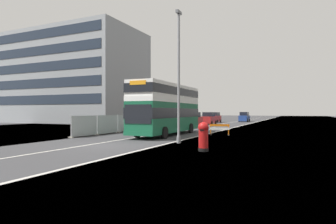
# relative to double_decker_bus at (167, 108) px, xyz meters

# --- Properties ---
(ground) EXTENTS (140.00, 280.00, 0.10)m
(ground) POSITION_rel_double_decker_bus_xyz_m (0.48, -9.21, -2.59)
(ground) COLOR #38383A
(double_decker_bus) EXTENTS (3.05, 11.55, 4.77)m
(double_decker_bus) POSITION_rel_double_decker_bus_xyz_m (0.00, 0.00, 0.00)
(double_decker_bus) COLOR #145638
(double_decker_bus) RESTS_ON ground
(lamppost_foreground) EXTENTS (0.29, 0.70, 9.35)m
(lamppost_foreground) POSITION_rel_double_decker_bus_xyz_m (3.75, -6.10, 1.90)
(lamppost_foreground) COLOR gray
(lamppost_foreground) RESTS_ON ground
(red_pillar_postbox) EXTENTS (0.61, 0.61, 1.65)m
(red_pillar_postbox) POSITION_rel_double_decker_bus_xyz_m (6.57, -9.20, -1.63)
(red_pillar_postbox) COLOR black
(red_pillar_postbox) RESTS_ON ground
(roadworks_barrier) EXTENTS (1.85, 0.76, 1.05)m
(roadworks_barrier) POSITION_rel_double_decker_bus_xyz_m (4.65, 1.64, -1.88)
(roadworks_barrier) COLOR orange
(roadworks_barrier) RESTS_ON ground
(construction_site_fence) EXTENTS (0.44, 17.20, 1.91)m
(construction_site_fence) POSITION_rel_double_decker_bus_xyz_m (-6.04, 2.19, -1.63)
(construction_site_fence) COLOR #A8AAAD
(construction_site_fence) RESTS_ON ground
(car_oncoming_near) EXTENTS (2.09, 4.16, 2.12)m
(car_oncoming_near) POSITION_rel_double_decker_bus_xyz_m (-3.60, 17.08, -1.55)
(car_oncoming_near) COLOR maroon
(car_oncoming_near) RESTS_ON ground
(car_receding_mid) EXTENTS (2.00, 3.97, 2.10)m
(car_receding_mid) POSITION_rel_double_decker_bus_xyz_m (-3.07, 23.70, -1.55)
(car_receding_mid) COLOR maroon
(car_receding_mid) RESTS_ON ground
(car_receding_far) EXTENTS (2.04, 3.97, 2.06)m
(car_receding_far) POSITION_rel_double_decker_bus_xyz_m (-4.20, 31.37, -1.57)
(car_receding_far) COLOR maroon
(car_receding_far) RESTS_ON ground
(car_far_side) EXTENTS (1.92, 4.13, 2.11)m
(car_far_side) POSITION_rel_double_decker_bus_xyz_m (0.55, 37.90, -1.55)
(car_far_side) COLOR navy
(car_far_side) RESTS_ON ground
(bare_tree_far_verge_near) EXTENTS (3.66, 2.65, 4.37)m
(bare_tree_far_verge_near) POSITION_rel_double_decker_bus_xyz_m (-10.38, 31.27, -0.53)
(bare_tree_far_verge_near) COLOR #4C3D2D
(bare_tree_far_verge_near) RESTS_ON ground
(bare_tree_far_verge_mid) EXTENTS (2.39, 2.88, 4.25)m
(bare_tree_far_verge_mid) POSITION_rel_double_decker_bus_xyz_m (-15.73, 31.24, -0.34)
(bare_tree_far_verge_mid) COLOR #4C3D2D
(bare_tree_far_verge_mid) RESTS_ON ground
(bare_tree_far_verge_far) EXTENTS (2.54, 2.83, 5.46)m
(bare_tree_far_verge_far) POSITION_rel_double_decker_bus_xyz_m (-12.92, 37.80, 0.18)
(bare_tree_far_verge_far) COLOR #4C3D2D
(bare_tree_far_verge_far) RESTS_ON ground
(backdrop_office_block) EXTENTS (27.24, 15.53, 18.15)m
(backdrop_office_block) POSITION_rel_double_decker_bus_xyz_m (-30.86, 20.84, 6.54)
(backdrop_office_block) COLOR gray
(backdrop_office_block) RESTS_ON ground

